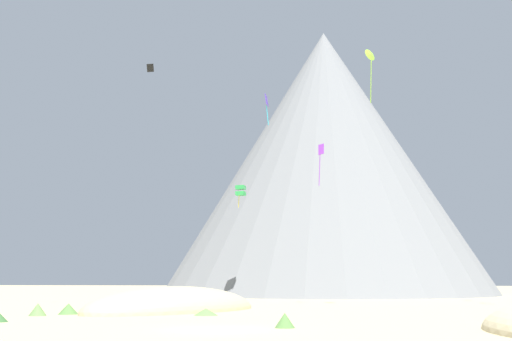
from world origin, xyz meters
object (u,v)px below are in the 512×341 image
Objects in this scene: kite_green_low at (241,191)px; rock_massif at (324,175)px; kite_black_mid at (150,68)px; kite_indigo_mid at (267,103)px; kite_lime_mid at (370,57)px; bush_near_right at (206,312)px; bush_ridge_crest at (38,309)px; bush_low_patch at (68,309)px; bush_far_left at (285,320)px; kite_violet_mid at (321,156)px.

rock_massif is at bearing 169.68° from kite_green_low.
kite_black_mid is at bearing -104.25° from rock_massif.
kite_green_low is 22.90m from kite_indigo_mid.
rock_massif reaches higher than kite_lime_mid.
kite_lime_mid is at bearing 90.41° from kite_black_mid.
bush_near_right is 0.57× the size of kite_indigo_mid.
rock_massif reaches higher than bush_ridge_crest.
kite_black_mid is at bearing 67.93° from bush_low_patch.
bush_low_patch is 10.43m from bush_near_right.
kite_green_low is (-9.26, 47.88, 13.40)m from bush_far_left.
kite_green_low is (-10.25, -29.84, -6.35)m from rock_massif.
kite_black_mid reaches higher than kite_indigo_mid.
bush_far_left is at bearing -90.73° from rock_massif.
kite_green_low is at bearing 77.87° from bush_low_patch.
kite_black_mid is (-20.16, -6.55, -2.43)m from kite_lime_mid.
bush_ridge_crest is 41.51m from kite_green_low.
kite_green_low reaches higher than bush_ridge_crest.
rock_massif is 15.39× the size of kite_violet_mid.
bush_low_patch is 31.18m from kite_violet_mid.
rock_massif is at bearing 89.27° from bush_far_left.
bush_far_left is 35.35m from kite_violet_mid.
bush_far_left is at bearing 19.58° from kite_green_low.
kite_violet_mid reaches higher than bush_near_right.
kite_violet_mid is (-5.10, 5.42, -8.73)m from kite_lime_mid.
kite_lime_mid reaches higher than kite_black_mid.
bush_ridge_crest is 73.47m from rock_massif.
bush_far_left is at bearing -149.46° from kite_lime_mid.
kite_lime_mid reaches higher than kite_green_low.
bush_far_left is at bearing -60.33° from bush_near_right.
rock_massif is 32.19m from kite_green_low.
bush_far_left is 1.37× the size of kite_black_mid.
bush_near_right is 26.62m from kite_violet_mid.
bush_low_patch is 0.34× the size of kite_violet_mid.
kite_green_low is (7.76, 36.11, 13.40)m from bush_low_patch.
bush_far_left is 36.16m from kite_lime_mid.
bush_low_patch is 0.02× the size of rock_massif.
kite_indigo_mid reaches higher than kite_green_low.
kite_indigo_mid is at bearing 48.65° from bush_ridge_crest.
rock_massif is (7.58, 66.15, 19.90)m from bush_near_right.
rock_massif is at bearing -13.68° from kite_violet_mid.
kite_black_mid is (-13.65, 20.09, 21.14)m from bush_far_left.
kite_lime_mid is 11.06m from kite_indigo_mid.
bush_near_right is at bearing -176.74° from kite_lime_mid.
rock_massif is (19.43, 68.06, 19.71)m from bush_ridge_crest.
bush_far_left is 32.91m from kite_indigo_mid.
kite_lime_mid is 1.76× the size of kite_indigo_mid.
bush_near_right is (10.43, -0.20, -0.15)m from bush_low_patch.
kite_violet_mid is at bearing 68.65° from bush_near_right.
bush_low_patch is at bearing -105.27° from rock_massif.
bush_far_left is 50.57m from kite_green_low.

